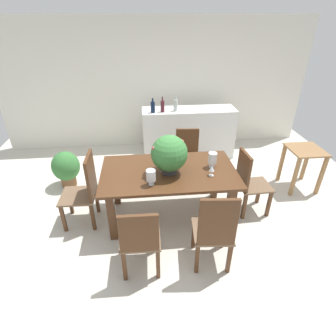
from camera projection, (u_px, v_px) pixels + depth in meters
name	position (u px, v px, depth m)	size (l,w,h in m)	color
ground_plane	(169.00, 215.00, 3.99)	(7.04, 7.04, 0.00)	beige
back_wall	(156.00, 85.00, 5.57)	(6.40, 0.10, 2.60)	silver
dining_table	(169.00, 178.00, 3.66)	(1.82, 1.04, 0.77)	#4C2D19
chair_near_left	(140.00, 238.00, 2.87)	(0.45, 0.48, 0.93)	#4C2D19
chair_near_right	(215.00, 230.00, 2.90)	(0.48, 0.49, 1.06)	#4C2D19
chair_far_right	(187.00, 154.00, 4.58)	(0.46, 0.47, 0.93)	#4C2D19
chair_head_end	(85.00, 188.00, 3.60)	(0.47, 0.46, 1.05)	#4C2D19
chair_foot_end	(249.00, 181.00, 3.81)	(0.47, 0.43, 0.99)	#4C2D19
flower_centerpiece	(169.00, 154.00, 3.42)	(0.48, 0.48, 0.53)	#333338
crystal_vase_left	(151.00, 176.00, 3.25)	(0.12, 0.12, 0.20)	silver
crystal_vase_center_near	(212.00, 158.00, 3.63)	(0.12, 0.12, 0.22)	silver
wine_glass	(212.00, 169.00, 3.45)	(0.07, 0.07, 0.15)	silver
kitchen_counter	(188.00, 133.00, 5.41)	(1.82, 0.53, 1.00)	silver
wine_bottle_dark	(153.00, 107.00, 4.94)	(0.08, 0.08, 0.27)	#0F1E38
wine_bottle_tall	(176.00, 105.00, 5.02)	(0.08, 0.08, 0.27)	#B2BFB7
wine_bottle_green	(163.00, 106.00, 4.97)	(0.07, 0.07, 0.29)	#511E28
side_table	(303.00, 159.00, 4.38)	(0.53, 0.54, 0.72)	olive
potted_plant_floor	(66.00, 168.00, 4.51)	(0.46, 0.46, 0.63)	brown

